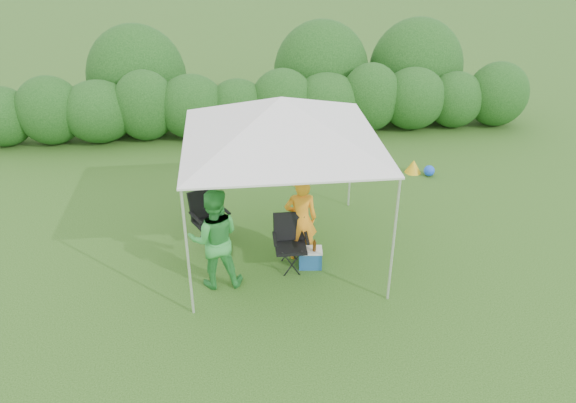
{
  "coord_description": "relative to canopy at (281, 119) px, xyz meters",
  "views": [
    {
      "loc": [
        -0.82,
        -7.72,
        5.56
      ],
      "look_at": [
        0.09,
        0.4,
        1.05
      ],
      "focal_mm": 35.0,
      "sensor_mm": 36.0,
      "label": 1
    }
  ],
  "objects": [
    {
      "name": "man",
      "position": [
        0.29,
        -0.21,
        -1.7
      ],
      "size": [
        0.56,
        0.37,
        1.52
      ],
      "primitive_type": "imported",
      "rotation": [
        0.0,
        0.0,
        3.12
      ],
      "color": "orange",
      "rests_on": "ground"
    },
    {
      "name": "cooler",
      "position": [
        0.42,
        -0.51,
        -2.29
      ],
      "size": [
        0.42,
        0.33,
        0.33
      ],
      "rotation": [
        0.0,
        0.0,
        -0.1
      ],
      "color": "#1D4F88",
      "rests_on": "ground"
    },
    {
      "name": "ground",
      "position": [
        0.0,
        -0.5,
        -2.46
      ],
      "size": [
        70.0,
        70.0,
        0.0
      ],
      "primitive_type": "plane",
      "color": "#335E1D"
    },
    {
      "name": "hedge",
      "position": [
        0.03,
        5.5,
        -1.64
      ],
      "size": [
        14.24,
        1.53,
        1.8
      ],
      "color": "#205019",
      "rests_on": "ground"
    },
    {
      "name": "woman",
      "position": [
        -1.13,
        -0.8,
        -1.62
      ],
      "size": [
        0.83,
        0.65,
        1.69
      ],
      "primitive_type": "imported",
      "rotation": [
        0.0,
        0.0,
        3.16
      ],
      "color": "green",
      "rests_on": "ground"
    },
    {
      "name": "chair_left",
      "position": [
        -1.28,
        0.5,
        -1.91
      ],
      "size": [
        0.75,
        0.73,
        0.98
      ],
      "rotation": [
        0.0,
        0.0,
        0.47
      ],
      "color": "black",
      "rests_on": "ground"
    },
    {
      "name": "lawn_toy",
      "position": [
        3.35,
        2.79,
        -2.32
      ],
      "size": [
        0.61,
        0.51,
        0.3
      ],
      "color": "gold",
      "rests_on": "ground"
    },
    {
      "name": "chair_right",
      "position": [
        0.09,
        -0.42,
        -1.93
      ],
      "size": [
        0.58,
        0.53,
        0.93
      ],
      "rotation": [
        0.0,
        0.0,
        -0.01
      ],
      "color": "black",
      "rests_on": "ground"
    },
    {
      "name": "canopy",
      "position": [
        0.0,
        0.0,
        0.0
      ],
      "size": [
        3.1,
        3.1,
        2.83
      ],
      "color": "silver",
      "rests_on": "ground"
    },
    {
      "name": "bottle",
      "position": [
        0.48,
        -0.55,
        -2.02
      ],
      "size": [
        0.06,
        0.06,
        0.22
      ],
      "primitive_type": "cylinder",
      "color": "#592D0C",
      "rests_on": "cooler"
    }
  ]
}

